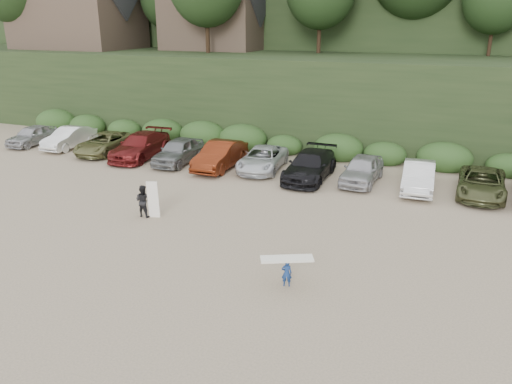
% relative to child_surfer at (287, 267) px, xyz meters
% --- Properties ---
extents(ground, '(120.00, 120.00, 0.00)m').
position_rel_child_surfer_xyz_m(ground, '(-3.15, 2.12, -0.72)').
color(ground, tan).
rests_on(ground, ground).
extents(parked_cars, '(39.81, 6.03, 1.61)m').
position_rel_child_surfer_xyz_m(parked_cars, '(-3.62, 12.16, 0.02)').
color(parked_cars, '#A7A7AB').
rests_on(parked_cars, ground).
extents(child_surfer, '(1.80, 1.20, 1.06)m').
position_rel_child_surfer_xyz_m(child_surfer, '(0.00, 0.00, 0.00)').
color(child_surfer, navy).
rests_on(child_surfer, ground).
extents(adult_surfer, '(1.20, 0.58, 1.76)m').
position_rel_child_surfer_xyz_m(adult_surfer, '(-7.99, 3.58, 0.04)').
color(adult_surfer, black).
rests_on(adult_surfer, ground).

